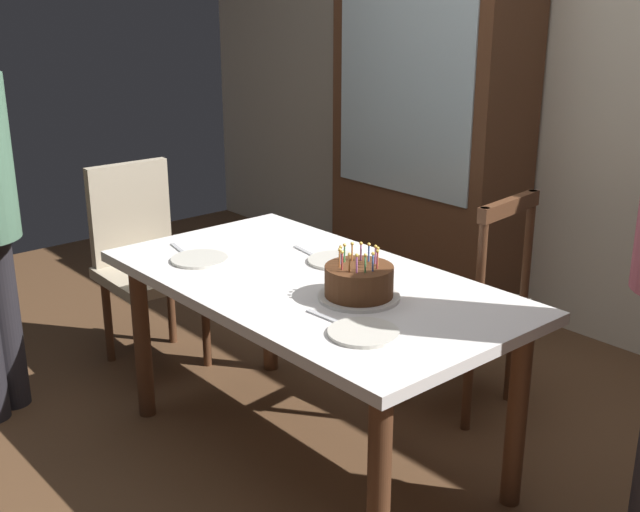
{
  "coord_description": "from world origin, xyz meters",
  "views": [
    {
      "loc": [
        2.07,
        -1.75,
        1.73
      ],
      "look_at": [
        0.05,
        0.0,
        0.83
      ],
      "focal_mm": 44.8,
      "sensor_mm": 36.0,
      "label": 1
    }
  ],
  "objects_px": {
    "chair_upholstered": "(143,254)",
    "plate_near_guest": "(363,333)",
    "plate_near_celebrant": "(200,259)",
    "china_cabinet": "(429,136)",
    "birthday_cake": "(358,283)",
    "chair_spindle_back": "(466,305)",
    "plate_far_side": "(336,261)",
    "dining_table": "(311,302)"
  },
  "relations": [
    {
      "from": "chair_upholstered",
      "to": "plate_near_guest",
      "type": "bearing_deg",
      "value": -5.29
    },
    {
      "from": "plate_near_celebrant",
      "to": "chair_upholstered",
      "type": "height_order",
      "value": "chair_upholstered"
    },
    {
      "from": "plate_near_celebrant",
      "to": "china_cabinet",
      "type": "height_order",
      "value": "china_cabinet"
    },
    {
      "from": "birthday_cake",
      "to": "china_cabinet",
      "type": "xyz_separation_m",
      "value": [
        -1.09,
        1.56,
        0.17
      ]
    },
    {
      "from": "chair_upholstered",
      "to": "china_cabinet",
      "type": "xyz_separation_m",
      "value": [
        0.35,
        1.6,
        0.42
      ]
    },
    {
      "from": "chair_spindle_back",
      "to": "chair_upholstered",
      "type": "height_order",
      "value": "same"
    },
    {
      "from": "plate_far_side",
      "to": "chair_spindle_back",
      "type": "relative_size",
      "value": 0.23
    },
    {
      "from": "plate_near_celebrant",
      "to": "plate_near_guest",
      "type": "bearing_deg",
      "value": 0.0
    },
    {
      "from": "dining_table",
      "to": "plate_near_guest",
      "type": "height_order",
      "value": "plate_near_guest"
    },
    {
      "from": "plate_near_celebrant",
      "to": "chair_upholstered",
      "type": "xyz_separation_m",
      "value": [
        -0.75,
        0.15,
        -0.2
      ]
    },
    {
      "from": "chair_spindle_back",
      "to": "chair_upholstered",
      "type": "bearing_deg",
      "value": -148.49
    },
    {
      "from": "plate_far_side",
      "to": "chair_upholstered",
      "type": "height_order",
      "value": "chair_upholstered"
    },
    {
      "from": "plate_far_side",
      "to": "chair_spindle_back",
      "type": "distance_m",
      "value": 0.65
    },
    {
      "from": "plate_near_guest",
      "to": "china_cabinet",
      "type": "relative_size",
      "value": 0.12
    },
    {
      "from": "dining_table",
      "to": "chair_upholstered",
      "type": "height_order",
      "value": "chair_upholstered"
    },
    {
      "from": "chair_spindle_back",
      "to": "plate_far_side",
      "type": "bearing_deg",
      "value": -109.07
    },
    {
      "from": "birthday_cake",
      "to": "plate_near_guest",
      "type": "xyz_separation_m",
      "value": [
        0.22,
        -0.19,
        -0.05
      ]
    },
    {
      "from": "plate_near_guest",
      "to": "china_cabinet",
      "type": "xyz_separation_m",
      "value": [
        -1.31,
        1.75,
        0.22
      ]
    },
    {
      "from": "dining_table",
      "to": "birthday_cake",
      "type": "height_order",
      "value": "birthday_cake"
    },
    {
      "from": "plate_near_guest",
      "to": "plate_near_celebrant",
      "type": "bearing_deg",
      "value": 180.0
    },
    {
      "from": "chair_upholstered",
      "to": "dining_table",
      "type": "bearing_deg",
      "value": 1.96
    },
    {
      "from": "dining_table",
      "to": "chair_spindle_back",
      "type": "xyz_separation_m",
      "value": [
        0.11,
        0.75,
        -0.18
      ]
    },
    {
      "from": "plate_near_guest",
      "to": "chair_spindle_back",
      "type": "distance_m",
      "value": 1.05
    },
    {
      "from": "plate_far_side",
      "to": "chair_spindle_back",
      "type": "height_order",
      "value": "chair_spindle_back"
    },
    {
      "from": "dining_table",
      "to": "chair_spindle_back",
      "type": "bearing_deg",
      "value": 81.38
    },
    {
      "from": "dining_table",
      "to": "china_cabinet",
      "type": "height_order",
      "value": "china_cabinet"
    },
    {
      "from": "plate_near_guest",
      "to": "chair_upholstered",
      "type": "relative_size",
      "value": 0.23
    },
    {
      "from": "chair_spindle_back",
      "to": "china_cabinet",
      "type": "xyz_separation_m",
      "value": [
        -0.95,
        0.8,
        0.49
      ]
    },
    {
      "from": "plate_near_celebrant",
      "to": "plate_near_guest",
      "type": "xyz_separation_m",
      "value": [
        0.91,
        0.0,
        0.0
      ]
    },
    {
      "from": "birthday_cake",
      "to": "plate_near_guest",
      "type": "distance_m",
      "value": 0.3
    },
    {
      "from": "plate_near_guest",
      "to": "chair_spindle_back",
      "type": "xyz_separation_m",
      "value": [
        -0.36,
        0.95,
        -0.27
      ]
    },
    {
      "from": "plate_near_celebrant",
      "to": "china_cabinet",
      "type": "distance_m",
      "value": 1.81
    },
    {
      "from": "plate_near_celebrant",
      "to": "plate_far_side",
      "type": "distance_m",
      "value": 0.53
    },
    {
      "from": "dining_table",
      "to": "birthday_cake",
      "type": "xyz_separation_m",
      "value": [
        0.25,
        -0.0,
        0.15
      ]
    },
    {
      "from": "birthday_cake",
      "to": "plate_near_guest",
      "type": "height_order",
      "value": "birthday_cake"
    },
    {
      "from": "plate_near_celebrant",
      "to": "chair_spindle_back",
      "type": "xyz_separation_m",
      "value": [
        0.55,
        0.95,
        -0.27
      ]
    },
    {
      "from": "chair_spindle_back",
      "to": "china_cabinet",
      "type": "relative_size",
      "value": 0.5
    },
    {
      "from": "dining_table",
      "to": "plate_near_celebrant",
      "type": "relative_size",
      "value": 7.21
    },
    {
      "from": "dining_table",
      "to": "plate_far_side",
      "type": "height_order",
      "value": "plate_far_side"
    },
    {
      "from": "dining_table",
      "to": "plate_near_guest",
      "type": "bearing_deg",
      "value": -22.19
    },
    {
      "from": "plate_near_celebrant",
      "to": "plate_far_side",
      "type": "height_order",
      "value": "same"
    },
    {
      "from": "birthday_cake",
      "to": "plate_far_side",
      "type": "relative_size",
      "value": 1.27
    }
  ]
}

